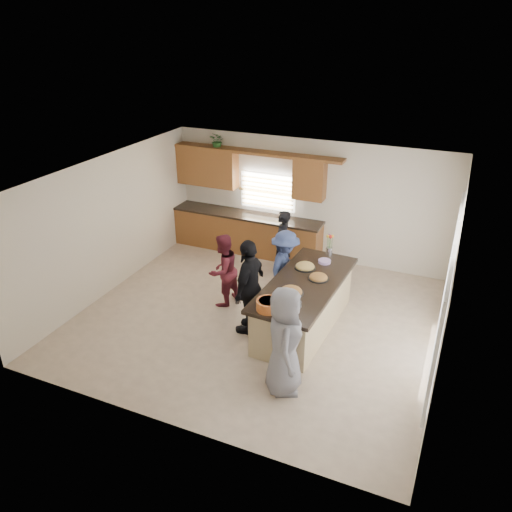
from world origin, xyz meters
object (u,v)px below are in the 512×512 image
at_px(island, 304,306).
at_px(woman_left_front, 249,287).
at_px(woman_left_back, 282,243).
at_px(salad_bowl, 268,304).
at_px(woman_left_mid, 223,270).
at_px(woman_right_back, 285,268).
at_px(woman_right_front, 285,341).

height_order(island, woman_left_front, woman_left_front).
distance_m(island, woman_left_back, 2.17).
bearing_deg(salad_bowl, woman_left_mid, 138.71).
bearing_deg(woman_left_mid, woman_right_back, 130.58).
xyz_separation_m(salad_bowl, woman_right_front, (0.51, -0.62, -0.17)).
bearing_deg(woman_right_front, island, -12.12).
distance_m(island, woman_right_front, 1.79).
bearing_deg(woman_right_back, woman_left_front, 167.92).
xyz_separation_m(island, woman_left_mid, (-1.73, 0.19, 0.29)).
distance_m(salad_bowl, woman_left_front, 0.91).
relative_size(woman_left_front, woman_right_front, 1.02).
bearing_deg(salad_bowl, woman_left_front, 133.75).
xyz_separation_m(island, woman_right_front, (0.25, -1.73, 0.43)).
distance_m(island, woman_left_mid, 1.76).
distance_m(salad_bowl, woman_right_back, 1.86).
xyz_separation_m(woman_left_front, woman_right_back, (0.24, 1.15, -0.13)).
distance_m(island, woman_left_front, 1.09).
height_order(woman_left_back, woman_right_back, woman_right_back).
xyz_separation_m(island, woman_left_back, (-1.13, 1.83, 0.29)).
xyz_separation_m(woman_left_front, woman_right_front, (1.13, -1.27, -0.02)).
distance_m(salad_bowl, woman_left_mid, 1.98).
bearing_deg(woman_left_front, woman_left_mid, -127.13).
relative_size(woman_left_mid, woman_left_front, 0.82).
relative_size(island, salad_bowl, 7.01).
height_order(salad_bowl, woman_left_mid, woman_left_mid).
xyz_separation_m(salad_bowl, woman_right_back, (-0.38, 1.80, -0.27)).
relative_size(salad_bowl, woman_right_front, 0.22).
relative_size(salad_bowl, woman_left_front, 0.22).
height_order(island, woman_left_mid, woman_left_mid).
height_order(island, woman_right_front, woman_right_front).
height_order(salad_bowl, woman_left_back, woman_left_back).
bearing_deg(woman_left_mid, woman_left_front, 68.49).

